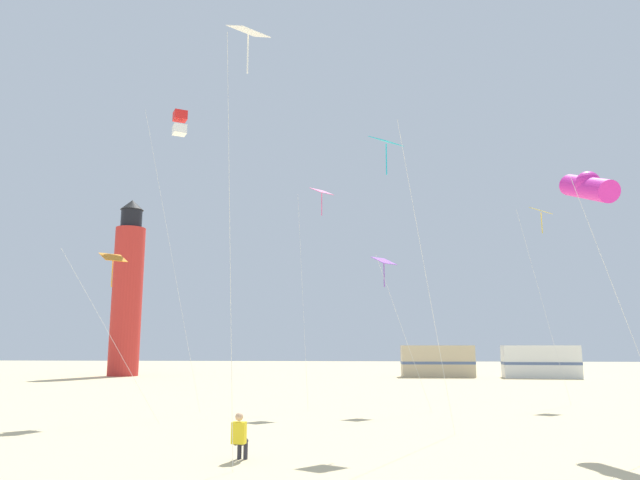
# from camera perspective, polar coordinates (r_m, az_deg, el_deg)

# --- Properties ---
(kite_flyer_standing) EXTENTS (0.36, 0.53, 1.16)m
(kite_flyer_standing) POSITION_cam_1_polar(r_m,az_deg,el_deg) (15.49, -7.75, -18.15)
(kite_flyer_standing) COLOR yellow
(kite_flyer_standing) RESTS_ON ground
(kite_diamond_orange) EXTENTS (3.36, 3.11, 6.47)m
(kite_diamond_orange) POSITION_cam_1_polar(r_m,az_deg,el_deg) (24.92, -19.35, -2.09)
(kite_diamond_orange) COLOR silver
(kite_diamond_orange) RESTS_ON ground
(kite_diamond_white) EXTENTS (1.22, 1.22, 11.25)m
(kite_diamond_white) POSITION_cam_1_polar(r_m,az_deg,el_deg) (16.55, -7.07, 17.86)
(kite_diamond_white) COLOR silver
(kite_diamond_white) RESTS_ON ground
(kite_diamond_violet) EXTENTS (2.52, 2.52, 6.82)m
(kite_diamond_violet) POSITION_cam_1_polar(r_m,az_deg,el_deg) (27.12, 6.28, -2.49)
(kite_diamond_violet) COLOR silver
(kite_diamond_violet) RESTS_ON ground
(kite_diamond_rainbow) EXTENTS (1.84, 1.84, 10.38)m
(kite_diamond_rainbow) POSITION_cam_1_polar(r_m,az_deg,el_deg) (28.69, 0.03, 3.86)
(kite_diamond_rainbow) COLOR silver
(kite_diamond_rainbow) RESTS_ON ground
(kite_tube_magenta) EXTENTS (2.38, 2.67, 8.38)m
(kite_tube_magenta) POSITION_cam_1_polar(r_m,az_deg,el_deg) (20.33, 24.44, 4.69)
(kite_tube_magenta) COLOR silver
(kite_tube_magenta) RESTS_ON ground
(kite_diamond_gold) EXTENTS (1.97, 1.97, 9.94)m
(kite_diamond_gold) POSITION_cam_1_polar(r_m,az_deg,el_deg) (32.84, 20.55, 1.98)
(kite_diamond_gold) COLOR silver
(kite_diamond_gold) RESTS_ON ground
(kite_diamond_cyan) EXTENTS (2.62, 2.62, 9.94)m
(kite_diamond_cyan) POSITION_cam_1_polar(r_m,az_deg,el_deg) (20.57, 6.66, 8.40)
(kite_diamond_cyan) COLOR silver
(kite_diamond_cyan) RESTS_ON ground
(kite_box_scarlet) EXTENTS (2.81, 2.19, 13.85)m
(kite_box_scarlet) POSITION_cam_1_polar(r_m,az_deg,el_deg) (29.54, -13.38, 10.86)
(kite_box_scarlet) COLOR silver
(kite_box_scarlet) RESTS_ON ground
(lighthouse_distant) EXTENTS (2.80, 2.80, 16.80)m
(lighthouse_distant) POSITION_cam_1_polar(r_m,az_deg,el_deg) (59.28, -18.09, -4.76)
(lighthouse_distant) COLOR red
(lighthouse_distant) RESTS_ON ground
(rv_van_tan) EXTENTS (6.49, 2.49, 2.80)m
(rv_van_tan) POSITION_cam_1_polar(r_m,az_deg,el_deg) (55.40, 11.25, -11.40)
(rv_van_tan) COLOR #C6B28C
(rv_van_tan) RESTS_ON ground
(rv_van_white) EXTENTS (6.61, 2.86, 2.80)m
(rv_van_white) POSITION_cam_1_polar(r_m,az_deg,el_deg) (56.15, 20.49, -10.94)
(rv_van_white) COLOR white
(rv_van_white) RESTS_ON ground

